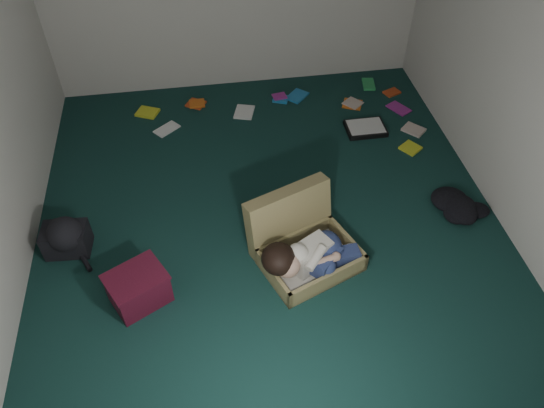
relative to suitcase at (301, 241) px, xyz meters
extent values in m
plane|color=#10302B|center=(-0.20, 0.42, -0.16)|extent=(4.50, 4.50, 0.00)
plane|color=silver|center=(-0.20, -1.83, 1.14)|extent=(4.50, 0.00, 4.50)
plane|color=silver|center=(1.80, 0.42, 1.14)|extent=(0.00, 4.50, 4.50)
cube|color=#938451|center=(0.05, -0.14, -0.08)|extent=(0.88, 0.76, 0.17)
cube|color=beige|center=(0.05, -0.14, -0.12)|extent=(0.80, 0.68, 0.02)
cube|color=#938451|center=(-0.07, 0.18, 0.10)|extent=(0.77, 0.48, 0.55)
cube|color=silver|center=(0.04, -0.17, 0.02)|extent=(0.37, 0.31, 0.23)
sphere|color=tan|center=(-0.17, -0.28, 0.08)|extent=(0.20, 0.20, 0.20)
ellipsoid|color=black|center=(-0.23, -0.24, 0.12)|extent=(0.27, 0.28, 0.23)
ellipsoid|color=navy|center=(0.19, -0.10, 0.02)|extent=(0.24, 0.28, 0.23)
cube|color=navy|center=(0.15, -0.24, 0.00)|extent=(0.29, 0.29, 0.15)
cube|color=navy|center=(0.30, -0.19, -0.02)|extent=(0.26, 0.14, 0.12)
sphere|color=white|center=(0.38, -0.12, -0.04)|extent=(0.12, 0.12, 0.12)
sphere|color=white|center=(0.41, -0.19, -0.05)|extent=(0.11, 0.11, 0.11)
cylinder|color=tan|center=(0.14, -0.27, 0.06)|extent=(0.20, 0.13, 0.07)
cube|color=#4A0F20|center=(-1.30, -0.25, -0.03)|extent=(0.50, 0.47, 0.27)
cube|color=#4A0F20|center=(-1.30, -0.25, 0.12)|extent=(0.53, 0.49, 0.02)
cube|color=black|center=(1.00, 1.54, -0.14)|extent=(0.41, 0.31, 0.05)
cube|color=white|center=(1.00, 1.54, -0.11)|extent=(0.37, 0.27, 0.01)
cube|color=yellow|center=(-1.27, 2.21, -0.15)|extent=(0.20, 0.15, 0.02)
cube|color=#C3401A|center=(-0.73, 2.29, -0.15)|extent=(0.25, 0.24, 0.02)
cube|color=white|center=(-0.22, 2.05, -0.15)|extent=(0.20, 0.24, 0.02)
cube|color=#2176B5|center=(0.41, 2.27, -0.15)|extent=(0.21, 0.24, 0.02)
cube|color=orange|center=(0.99, 2.02, -0.15)|extent=(0.25, 0.24, 0.02)
cube|color=green|center=(1.28, 2.37, -0.15)|extent=(0.22, 0.17, 0.02)
cube|color=#9B2688|center=(1.48, 1.85, -0.15)|extent=(0.25, 0.25, 0.02)
cube|color=beige|center=(1.50, 1.45, -0.15)|extent=(0.19, 0.23, 0.02)
cube|color=yellow|center=(1.37, 1.17, -0.15)|extent=(0.23, 0.25, 0.02)
cube|color=#C3401A|center=(1.50, 2.16, -0.15)|extent=(0.25, 0.23, 0.02)
cube|color=white|center=(-1.06, 1.88, -0.15)|extent=(0.23, 0.18, 0.02)
cube|color=#2176B5|center=(0.21, 2.23, -0.15)|extent=(0.25, 0.25, 0.02)
camera|label=1|loc=(-0.68, -2.73, 3.26)|focal=35.00mm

